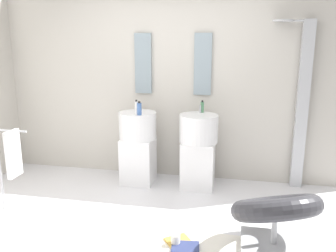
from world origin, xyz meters
TOP-DOWN VIEW (x-y plane):
  - ground_plane at (0.00, 0.00)m, footprint 4.80×3.60m
  - rear_partition at (0.00, 1.65)m, footprint 4.80×0.10m
  - pedestal_sink_left at (-0.39, 1.27)m, footprint 0.47×0.47m
  - pedestal_sink_right at (0.39, 1.27)m, footprint 0.47×0.47m
  - vanity_mirror_left at (-0.39, 1.58)m, footprint 0.22×0.03m
  - vanity_mirror_right at (0.39, 1.58)m, footprint 0.22×0.03m
  - shower_column at (1.60, 1.53)m, footprint 0.49×0.24m
  - lounge_chair at (1.21, 0.02)m, footprint 1.04×1.05m
  - towel_rack at (-1.47, 0.22)m, footprint 0.37×0.22m
  - magazine_ochre at (0.36, -0.05)m, footprint 0.28×0.27m
  - magazine_navy at (0.45, -0.15)m, footprint 0.27×0.22m
  - coffee_mug at (0.35, -0.11)m, footprint 0.08×0.08m
  - soap_bottle_white at (-0.36, 1.12)m, footprint 0.04×0.04m
  - soap_bottle_green at (0.41, 1.42)m, footprint 0.04×0.04m
  - soap_bottle_blue at (-0.32, 1.11)m, footprint 0.05×0.05m

SIDE VIEW (x-z plane):
  - ground_plane at x=0.00m, z-range -0.04..0.00m
  - magazine_ochre at x=0.36m, z-range 0.01..0.03m
  - magazine_navy at x=0.45m, z-range 0.01..0.03m
  - coffee_mug at x=0.35m, z-range 0.01..0.11m
  - lounge_chair at x=1.21m, z-range 0.03..0.67m
  - pedestal_sink_left at x=-0.39m, z-range -0.01..1.02m
  - pedestal_sink_right at x=0.39m, z-range -0.01..1.02m
  - towel_rack at x=-1.47m, z-range 0.15..1.10m
  - soap_bottle_green at x=0.41m, z-range 0.92..1.08m
  - soap_bottle_blue at x=-0.32m, z-range 0.92..1.09m
  - soap_bottle_white at x=-0.36m, z-range 0.92..1.11m
  - shower_column at x=1.60m, z-range 0.05..2.10m
  - rear_partition at x=0.00m, z-range 0.00..2.60m
  - vanity_mirror_left at x=-0.39m, z-range 1.13..1.90m
  - vanity_mirror_right at x=0.39m, z-range 1.13..1.90m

